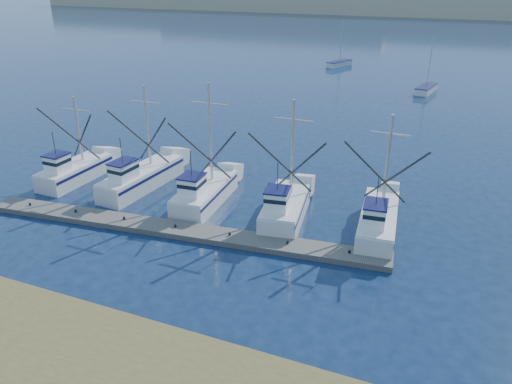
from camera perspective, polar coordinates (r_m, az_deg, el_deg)
ground at (r=28.77m, az=-4.80°, el=-11.58°), size 500.00×500.00×0.00m
floating_dock at (r=35.18m, az=-9.19°, el=-4.25°), size 29.46×4.89×0.39m
trawler_fleet at (r=38.50m, az=-5.28°, el=-0.13°), size 28.66×8.89×9.17m
sailboat_near at (r=79.03m, az=18.86°, el=11.08°), size 2.85×6.09×8.10m
sailboat_far at (r=97.16m, az=9.50°, el=14.28°), size 3.73×6.14×8.10m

